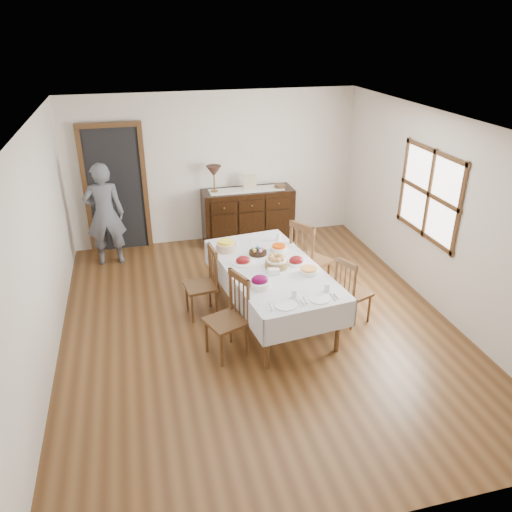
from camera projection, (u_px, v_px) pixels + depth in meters
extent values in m
plane|color=brown|center=(258.00, 324.00, 6.60)|extent=(6.00, 6.00, 0.00)
cube|color=silver|center=(258.00, 124.00, 5.48)|extent=(5.00, 6.00, 0.02)
cube|color=silver|center=(215.00, 168.00, 8.66)|extent=(5.00, 0.02, 2.60)
cube|color=silver|center=(367.00, 398.00, 3.41)|extent=(5.00, 0.02, 2.60)
cube|color=silver|center=(38.00, 255.00, 5.48)|extent=(0.02, 6.00, 2.60)
cube|color=silver|center=(441.00, 215.00, 6.59)|extent=(0.02, 6.00, 2.60)
cube|color=white|center=(430.00, 194.00, 6.76)|extent=(0.02, 1.30, 1.10)
cube|color=#51331B|center=(429.00, 194.00, 6.76)|extent=(0.03, 1.46, 1.26)
cube|color=black|center=(116.00, 190.00, 8.36)|extent=(0.90, 0.06, 2.10)
cube|color=#51331B|center=(116.00, 191.00, 8.34)|extent=(1.04, 0.08, 2.18)
cube|color=silver|center=(272.00, 268.00, 6.39)|extent=(1.38, 2.34, 0.04)
cylinder|color=#51331B|center=(267.00, 342.00, 5.61)|extent=(0.06, 0.06, 0.72)
cylinder|color=#51331B|center=(338.00, 326.00, 5.91)|extent=(0.06, 0.06, 0.72)
cylinder|color=#51331B|center=(217.00, 270.00, 7.23)|extent=(0.06, 0.06, 0.72)
cylinder|color=#51331B|center=(274.00, 260.00, 7.52)|extent=(0.06, 0.06, 0.72)
cube|color=silver|center=(230.00, 286.00, 6.27)|extent=(0.30, 2.25, 0.34)
cube|color=silver|center=(311.00, 271.00, 6.65)|extent=(0.30, 2.25, 0.34)
cube|color=silver|center=(311.00, 323.00, 5.52)|extent=(1.15, 0.16, 0.34)
cube|color=silver|center=(242.00, 245.00, 7.40)|extent=(1.15, 0.16, 0.34)
cube|color=#51331B|center=(226.00, 322.00, 5.81)|extent=(0.55, 0.55, 0.04)
cylinder|color=#51331B|center=(206.00, 337.00, 5.95)|extent=(0.04, 0.04, 0.44)
cylinder|color=#51331B|center=(222.00, 351.00, 5.70)|extent=(0.04, 0.04, 0.44)
cylinder|color=#51331B|center=(231.00, 327.00, 6.13)|extent=(0.04, 0.04, 0.44)
cylinder|color=#51331B|center=(247.00, 341.00, 5.88)|extent=(0.04, 0.04, 0.44)
cylinder|color=#51331B|center=(231.00, 289.00, 5.93)|extent=(0.04, 0.04, 0.57)
cylinder|color=#51331B|center=(248.00, 302.00, 5.66)|extent=(0.04, 0.04, 0.57)
cube|color=#51331B|center=(239.00, 277.00, 5.69)|extent=(0.19, 0.39, 0.08)
cylinder|color=#51331B|center=(235.00, 294.00, 5.87)|extent=(0.02, 0.02, 0.47)
cylinder|color=#51331B|center=(239.00, 297.00, 5.80)|extent=(0.02, 0.02, 0.47)
cylinder|color=#51331B|center=(244.00, 300.00, 5.73)|extent=(0.02, 0.02, 0.47)
cube|color=#51331B|center=(201.00, 286.00, 6.63)|extent=(0.44, 0.44, 0.04)
cylinder|color=#51331B|center=(187.00, 297.00, 6.82)|extent=(0.03, 0.03, 0.41)
cylinder|color=#51331B|center=(192.00, 309.00, 6.54)|extent=(0.03, 0.03, 0.41)
cylinder|color=#51331B|center=(210.00, 293.00, 6.91)|extent=(0.03, 0.03, 0.41)
cylinder|color=#51331B|center=(216.00, 305.00, 6.64)|extent=(0.03, 0.03, 0.41)
cylinder|color=#51331B|center=(210.00, 261.00, 6.72)|extent=(0.04, 0.04, 0.54)
cylinder|color=#51331B|center=(217.00, 272.00, 6.42)|extent=(0.04, 0.04, 0.54)
cube|color=#51331B|center=(212.00, 250.00, 6.47)|extent=(0.08, 0.39, 0.08)
cylinder|color=#51331B|center=(211.00, 265.00, 6.65)|extent=(0.02, 0.02, 0.44)
cylinder|color=#51331B|center=(213.00, 268.00, 6.58)|extent=(0.02, 0.02, 0.44)
cylinder|color=#51331B|center=(215.00, 270.00, 6.50)|extent=(0.02, 0.02, 0.44)
cube|color=#51331B|center=(353.00, 293.00, 6.50)|extent=(0.50, 0.50, 0.04)
cylinder|color=#51331B|center=(369.00, 309.00, 6.56)|extent=(0.03, 0.03, 0.40)
cylinder|color=#51331B|center=(352.00, 299.00, 6.79)|extent=(0.03, 0.03, 0.40)
cylinder|color=#51331B|center=(352.00, 316.00, 6.40)|extent=(0.03, 0.03, 0.40)
cylinder|color=#51331B|center=(335.00, 306.00, 6.63)|extent=(0.03, 0.03, 0.40)
cylinder|color=#51331B|center=(355.00, 284.00, 6.18)|extent=(0.04, 0.04, 0.52)
cylinder|color=#51331B|center=(336.00, 274.00, 6.42)|extent=(0.04, 0.04, 0.52)
cube|color=#51331B|center=(346.00, 264.00, 6.20)|extent=(0.17, 0.36, 0.07)
cylinder|color=#51331B|center=(350.00, 283.00, 6.24)|extent=(0.02, 0.02, 0.43)
cylinder|color=#51331B|center=(345.00, 281.00, 6.31)|extent=(0.02, 0.02, 0.43)
cylinder|color=#51331B|center=(340.00, 278.00, 6.37)|extent=(0.02, 0.02, 0.43)
cube|color=#51331B|center=(311.00, 261.00, 7.17)|extent=(0.64, 0.64, 0.04)
cylinder|color=#51331B|center=(328.00, 277.00, 7.28)|extent=(0.04, 0.04, 0.48)
cylinder|color=#51331B|center=(309.00, 268.00, 7.53)|extent=(0.04, 0.04, 0.48)
cylinder|color=#51331B|center=(311.00, 286.00, 7.04)|extent=(0.04, 0.04, 0.48)
cylinder|color=#51331B|center=(291.00, 276.00, 7.29)|extent=(0.04, 0.04, 0.48)
cylinder|color=#51331B|center=(312.00, 249.00, 6.77)|extent=(0.04, 0.04, 0.63)
cylinder|color=#51331B|center=(291.00, 241.00, 7.04)|extent=(0.04, 0.04, 0.63)
cube|color=#51331B|center=(302.00, 227.00, 6.79)|extent=(0.25, 0.41, 0.09)
cylinder|color=#51331B|center=(307.00, 249.00, 6.85)|extent=(0.02, 0.02, 0.51)
cylinder|color=#51331B|center=(301.00, 246.00, 6.92)|extent=(0.02, 0.02, 0.51)
cylinder|color=#51331B|center=(296.00, 244.00, 6.98)|extent=(0.02, 0.02, 0.51)
cube|color=black|center=(248.00, 216.00, 8.88)|extent=(1.60, 0.53, 0.96)
cube|color=black|center=(224.00, 208.00, 8.41)|extent=(0.45, 0.02, 0.19)
sphere|color=brown|center=(224.00, 208.00, 8.39)|extent=(0.03, 0.03, 0.03)
cube|color=black|center=(252.00, 205.00, 8.52)|extent=(0.45, 0.02, 0.19)
sphere|color=brown|center=(252.00, 206.00, 8.50)|extent=(0.03, 0.03, 0.03)
cube|color=black|center=(278.00, 203.00, 8.62)|extent=(0.45, 0.02, 0.19)
sphere|color=brown|center=(279.00, 204.00, 8.61)|extent=(0.03, 0.03, 0.03)
imported|color=#565964|center=(104.00, 211.00, 7.88)|extent=(0.57, 0.37, 1.80)
cylinder|color=brown|center=(276.00, 264.00, 6.36)|extent=(0.29, 0.29, 0.09)
cylinder|color=white|center=(276.00, 260.00, 6.33)|extent=(0.26, 0.26, 0.02)
sphere|color=#BE8847|center=(282.00, 257.00, 6.34)|extent=(0.08, 0.08, 0.08)
sphere|color=#BE8847|center=(279.00, 256.00, 6.38)|extent=(0.08, 0.08, 0.08)
sphere|color=#BE8847|center=(275.00, 256.00, 6.38)|extent=(0.08, 0.08, 0.08)
sphere|color=#BE8847|center=(271.00, 257.00, 6.35)|extent=(0.08, 0.08, 0.08)
sphere|color=#BE8847|center=(271.00, 258.00, 6.31)|extent=(0.08, 0.08, 0.08)
sphere|color=#BE8847|center=(274.00, 260.00, 6.26)|extent=(0.08, 0.08, 0.08)
sphere|color=#BE8847|center=(278.00, 260.00, 6.26)|extent=(0.08, 0.08, 0.08)
sphere|color=#BE8847|center=(281.00, 259.00, 6.29)|extent=(0.08, 0.08, 0.08)
cylinder|color=black|center=(258.00, 253.00, 6.72)|extent=(0.24, 0.24, 0.05)
ellipsoid|color=pink|center=(263.00, 249.00, 6.71)|extent=(0.05, 0.05, 0.06)
ellipsoid|color=#60A4D5|center=(258.00, 247.00, 6.76)|extent=(0.05, 0.05, 0.06)
ellipsoid|color=#8BE97F|center=(253.00, 248.00, 6.72)|extent=(0.05, 0.05, 0.06)
ellipsoid|color=#ECB454|center=(255.00, 251.00, 6.65)|extent=(0.05, 0.05, 0.06)
ellipsoid|color=#C89AE5|center=(261.00, 251.00, 6.65)|extent=(0.05, 0.05, 0.06)
cylinder|color=white|center=(243.00, 262.00, 6.48)|extent=(0.30, 0.30, 0.01)
ellipsoid|color=maroon|center=(243.00, 260.00, 6.47)|extent=(0.19, 0.16, 0.11)
cylinder|color=white|center=(296.00, 262.00, 6.48)|extent=(0.27, 0.27, 0.01)
ellipsoid|color=maroon|center=(296.00, 260.00, 6.47)|extent=(0.19, 0.16, 0.11)
cylinder|color=white|center=(260.00, 284.00, 5.89)|extent=(0.25, 0.25, 0.07)
ellipsoid|color=#5E0338|center=(260.00, 280.00, 5.86)|extent=(0.20, 0.17, 0.11)
cylinder|color=white|center=(279.00, 249.00, 6.81)|extent=(0.23, 0.23, 0.06)
cylinder|color=#F44D02|center=(279.00, 246.00, 6.79)|extent=(0.18, 0.18, 0.03)
cylinder|color=#CFAB8E|center=(226.00, 247.00, 6.81)|extent=(0.27, 0.27, 0.11)
cylinder|color=yellow|center=(226.00, 242.00, 6.78)|extent=(0.20, 0.20, 0.04)
cylinder|color=white|center=(309.00, 271.00, 6.21)|extent=(0.23, 0.23, 0.05)
cylinder|color=#F09D46|center=(309.00, 269.00, 6.20)|extent=(0.20, 0.20, 0.02)
cube|color=white|center=(273.00, 271.00, 6.20)|extent=(0.15, 0.11, 0.07)
cylinder|color=white|center=(285.00, 305.00, 5.52)|extent=(0.25, 0.25, 0.01)
cube|color=white|center=(270.00, 307.00, 5.48)|extent=(0.09, 0.13, 0.01)
cube|color=silver|center=(270.00, 307.00, 5.48)|extent=(0.03, 0.16, 0.01)
cube|color=silver|center=(299.00, 303.00, 5.55)|extent=(0.03, 0.18, 0.01)
cube|color=silver|center=(302.00, 303.00, 5.56)|extent=(0.04, 0.14, 0.01)
cylinder|color=white|center=(294.00, 293.00, 5.66)|extent=(0.07, 0.07, 0.10)
cylinder|color=white|center=(319.00, 299.00, 5.65)|extent=(0.25, 0.25, 0.01)
cube|color=white|center=(305.00, 301.00, 5.61)|extent=(0.09, 0.13, 0.01)
cube|color=silver|center=(305.00, 300.00, 5.61)|extent=(0.03, 0.16, 0.01)
cube|color=silver|center=(332.00, 297.00, 5.68)|extent=(0.03, 0.18, 0.01)
cube|color=silver|center=(336.00, 297.00, 5.69)|extent=(0.04, 0.14, 0.01)
cylinder|color=white|center=(327.00, 287.00, 5.79)|extent=(0.07, 0.07, 0.10)
cylinder|color=white|center=(236.00, 243.00, 6.93)|extent=(0.07, 0.07, 0.10)
cylinder|color=white|center=(279.00, 237.00, 7.13)|extent=(0.06, 0.06, 0.11)
cube|color=white|center=(246.00, 190.00, 8.66)|extent=(1.30, 0.35, 0.01)
cylinder|color=brown|center=(215.00, 191.00, 8.56)|extent=(0.12, 0.12, 0.03)
cylinder|color=brown|center=(214.00, 183.00, 8.50)|extent=(0.02, 0.02, 0.25)
cone|color=#442A22|center=(214.00, 171.00, 8.41)|extent=(0.26, 0.26, 0.18)
cube|color=tan|center=(250.00, 182.00, 8.61)|extent=(0.22, 0.08, 0.28)
cylinder|color=#51331B|center=(280.00, 186.00, 8.77)|extent=(0.20, 0.20, 0.06)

